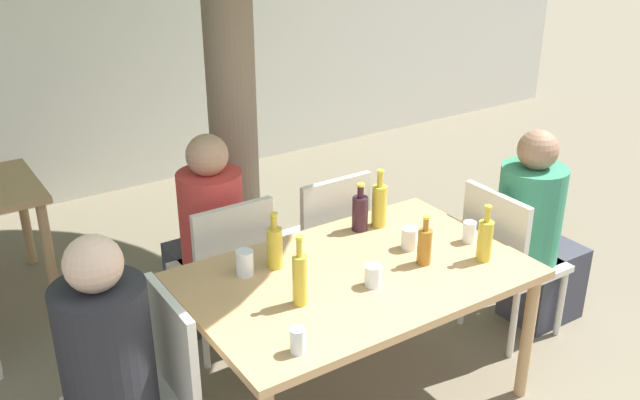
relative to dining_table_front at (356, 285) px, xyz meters
name	(u,v)px	position (x,y,z in m)	size (l,w,h in m)	color
ground_plane	(353,397)	(0.00, 0.00, -0.65)	(30.00, 30.00, 0.00)	#706651
cafe_building_wall	(109,18)	(0.00, 3.25, 0.75)	(10.00, 0.08, 2.80)	silver
dining_table_front	(356,285)	(0.00, 0.00, 0.00)	(1.56, 0.99, 0.72)	tan
patio_chair_0	(150,388)	(-1.01, 0.00, -0.15)	(0.44, 0.44, 0.90)	beige
patio_chair_1	(506,255)	(1.01, 0.00, -0.15)	(0.44, 0.44, 0.90)	beige
patio_chair_2	(226,266)	(-0.31, 0.73, -0.15)	(0.44, 0.44, 0.90)	beige
patio_chair_3	(325,237)	(0.31, 0.73, -0.15)	(0.44, 0.44, 0.90)	beige
person_seated_0	(91,400)	(-1.24, 0.00, -0.10)	(0.58, 0.35, 1.23)	#383842
person_seated_1	(536,240)	(1.24, 0.00, -0.12)	(0.58, 0.35, 1.19)	#383842
person_seated_2	(207,244)	(-0.31, 0.96, -0.12)	(0.34, 0.57, 1.19)	#383842
oil_cruet_0	(379,204)	(0.38, 0.33, 0.19)	(0.08, 0.08, 0.31)	gold
oil_cruet_1	(275,246)	(-0.29, 0.25, 0.18)	(0.07, 0.07, 0.28)	gold
oil_cruet_2	(300,278)	(-0.36, -0.09, 0.19)	(0.06, 0.06, 0.32)	gold
oil_cruet_3	(485,239)	(0.57, -0.24, 0.18)	(0.07, 0.07, 0.28)	gold
amber_bottle_4	(425,245)	(0.31, -0.11, 0.16)	(0.07, 0.07, 0.24)	#9E661E
wine_bottle_5	(360,212)	(0.27, 0.34, 0.17)	(0.08, 0.08, 0.26)	#331923
drinking_glass_0	(245,263)	(-0.43, 0.26, 0.13)	(0.08, 0.08, 0.12)	white
drinking_glass_1	(373,276)	(-0.01, -0.14, 0.12)	(0.08, 0.08, 0.10)	silver
drinking_glass_2	(298,340)	(-0.54, -0.37, 0.12)	(0.06, 0.06, 0.10)	silver
drinking_glass_3	(409,238)	(0.35, 0.05, 0.12)	(0.08, 0.08, 0.11)	silver
drinking_glass_4	(469,232)	(0.65, -0.06, 0.12)	(0.07, 0.07, 0.11)	white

